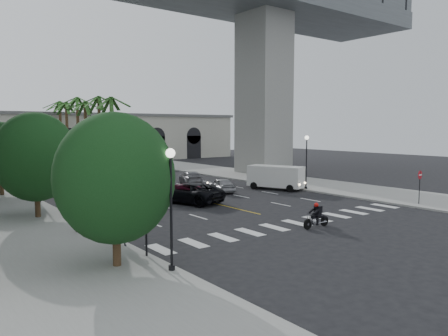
% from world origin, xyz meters
% --- Properties ---
extents(ground, '(140.00, 140.00, 0.00)m').
position_xyz_m(ground, '(0.00, 0.00, 0.00)').
color(ground, black).
rests_on(ground, ground).
extents(sidewalk_right, '(8.00, 100.00, 0.15)m').
position_xyz_m(sidewalk_right, '(15.00, 15.00, 0.07)').
color(sidewalk_right, gray).
rests_on(sidewalk_right, ground).
extents(median, '(2.00, 24.00, 0.20)m').
position_xyz_m(median, '(0.00, 38.00, 0.10)').
color(median, gray).
rests_on(median, ground).
extents(pier_building, '(71.00, 10.50, 8.50)m').
position_xyz_m(pier_building, '(0.00, 55.00, 4.27)').
color(pier_building, beige).
rests_on(pier_building, ground).
extents(bridge, '(75.00, 13.00, 26.00)m').
position_xyz_m(bridge, '(3.42, 22.00, 18.51)').
color(bridge, gray).
rests_on(bridge, ground).
extents(palm_a, '(3.20, 3.20, 10.30)m').
position_xyz_m(palm_a, '(0.00, 28.00, 9.10)').
color(palm_a, '#47331E').
rests_on(palm_a, ground).
extents(palm_b, '(3.20, 3.20, 10.60)m').
position_xyz_m(palm_b, '(0.10, 32.00, 9.37)').
color(palm_b, '#47331E').
rests_on(palm_b, ground).
extents(palm_c, '(3.20, 3.20, 10.10)m').
position_xyz_m(palm_c, '(-0.20, 36.00, 8.91)').
color(palm_c, '#47331E').
rests_on(palm_c, ground).
extents(palm_d, '(3.20, 3.20, 10.90)m').
position_xyz_m(palm_d, '(0.15, 40.00, 9.65)').
color(palm_d, '#47331E').
rests_on(palm_d, ground).
extents(palm_e, '(3.20, 3.20, 10.40)m').
position_xyz_m(palm_e, '(-0.10, 44.00, 9.19)').
color(palm_e, '#47331E').
rests_on(palm_e, ground).
extents(palm_f, '(3.20, 3.20, 10.70)m').
position_xyz_m(palm_f, '(0.20, 48.00, 9.46)').
color(palm_f, '#47331E').
rests_on(palm_f, ground).
extents(street_tree_near, '(5.20, 5.20, 6.89)m').
position_xyz_m(street_tree_near, '(-13.00, -3.00, 4.02)').
color(street_tree_near, '#382616').
rests_on(street_tree_near, ground).
extents(street_tree_mid, '(5.44, 5.44, 7.21)m').
position_xyz_m(street_tree_mid, '(-13.00, 10.00, 4.21)').
color(street_tree_mid, '#382616').
rests_on(street_tree_mid, ground).
extents(street_tree_far, '(5.04, 5.04, 6.68)m').
position_xyz_m(street_tree_far, '(-13.00, 22.00, 3.90)').
color(street_tree_far, '#382616').
rests_on(street_tree_far, ground).
extents(lamp_post_left_near, '(0.40, 0.40, 5.35)m').
position_xyz_m(lamp_post_left_near, '(-11.40, -5.00, 3.22)').
color(lamp_post_left_near, black).
rests_on(lamp_post_left_near, ground).
extents(lamp_post_left_far, '(0.40, 0.40, 5.35)m').
position_xyz_m(lamp_post_left_far, '(-11.40, 16.00, 3.22)').
color(lamp_post_left_far, black).
rests_on(lamp_post_left_far, ground).
extents(lamp_post_right, '(0.40, 0.40, 5.35)m').
position_xyz_m(lamp_post_right, '(11.40, 8.00, 3.22)').
color(lamp_post_right, black).
rests_on(lamp_post_right, ground).
extents(traffic_signal_near, '(0.25, 0.18, 3.65)m').
position_xyz_m(traffic_signal_near, '(-11.30, -2.50, 2.51)').
color(traffic_signal_near, black).
rests_on(traffic_signal_near, ground).
extents(traffic_signal_far, '(0.25, 0.18, 3.65)m').
position_xyz_m(traffic_signal_far, '(-11.30, 1.50, 2.51)').
color(traffic_signal_far, black).
rests_on(traffic_signal_far, ground).
extents(motorcycle_rider, '(2.18, 0.59, 1.57)m').
position_xyz_m(motorcycle_rider, '(0.08, -3.12, 0.71)').
color(motorcycle_rider, black).
rests_on(motorcycle_rider, ground).
extents(car_a, '(2.60, 4.29, 1.37)m').
position_xyz_m(car_a, '(4.16, 12.14, 0.68)').
color(car_a, '#98989C').
rests_on(car_a, ground).
extents(car_b, '(2.90, 4.67, 1.45)m').
position_xyz_m(car_b, '(-1.55, 10.24, 0.73)').
color(car_b, '#4C0F22').
rests_on(car_b, ground).
extents(car_c, '(4.45, 6.54, 1.66)m').
position_xyz_m(car_c, '(-1.50, 9.09, 0.83)').
color(car_c, black).
rests_on(car_c, ground).
extents(car_d, '(3.77, 5.32, 1.43)m').
position_xyz_m(car_d, '(4.79, 18.42, 0.72)').
color(car_d, slate).
rests_on(car_d, ground).
extents(car_e, '(2.83, 5.10, 1.64)m').
position_xyz_m(car_e, '(-1.99, 17.58, 0.82)').
color(car_e, '#0D163D').
rests_on(car_e, ground).
extents(cargo_van, '(3.91, 5.83, 2.33)m').
position_xyz_m(cargo_van, '(9.52, 10.22, 1.30)').
color(cargo_van, silver).
rests_on(cargo_van, ground).
extents(pedestrian_a, '(0.77, 0.56, 1.93)m').
position_xyz_m(pedestrian_a, '(-11.52, -0.21, 1.11)').
color(pedestrian_a, black).
rests_on(pedestrian_a, sidewalk_left).
extents(pedestrian_b, '(0.90, 0.78, 1.59)m').
position_xyz_m(pedestrian_b, '(-12.08, 3.97, 0.94)').
color(pedestrian_b, black).
rests_on(pedestrian_b, sidewalk_left).
extents(do_not_enter_sign, '(0.68, 0.11, 2.79)m').
position_xyz_m(do_not_enter_sign, '(12.26, -3.04, 2.02)').
color(do_not_enter_sign, black).
rests_on(do_not_enter_sign, ground).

